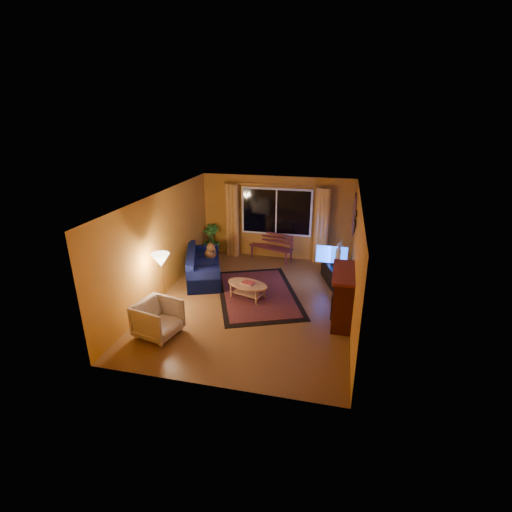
% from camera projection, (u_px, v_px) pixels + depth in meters
% --- Properties ---
extents(floor, '(4.50, 6.00, 0.02)m').
position_uv_depth(floor, '(253.00, 302.00, 8.84)').
color(floor, brown).
rests_on(floor, ground).
extents(ceiling, '(4.50, 6.00, 0.02)m').
position_uv_depth(ceiling, '(253.00, 197.00, 7.92)').
color(ceiling, white).
rests_on(ceiling, ground).
extents(wall_back, '(4.50, 0.02, 2.50)m').
position_uv_depth(wall_back, '(276.00, 218.00, 11.11)').
color(wall_back, '#C68028').
rests_on(wall_back, ground).
extents(wall_left, '(0.02, 6.00, 2.50)m').
position_uv_depth(wall_left, '(161.00, 245.00, 8.86)').
color(wall_left, '#C68028').
rests_on(wall_left, ground).
extents(wall_right, '(0.02, 6.00, 2.50)m').
position_uv_depth(wall_right, '(356.00, 261.00, 7.90)').
color(wall_right, '#C68028').
rests_on(wall_right, ground).
extents(window, '(2.00, 0.02, 1.30)m').
position_uv_depth(window, '(276.00, 212.00, 10.98)').
color(window, black).
rests_on(window, wall_back).
extents(curtain_rod, '(3.20, 0.03, 0.03)m').
position_uv_depth(curtain_rod, '(277.00, 185.00, 10.65)').
color(curtain_rod, '#BF8C3F').
rests_on(curtain_rod, wall_back).
extents(curtain_left, '(0.36, 0.36, 2.24)m').
position_uv_depth(curtain_left, '(232.00, 220.00, 11.33)').
color(curtain_left, gold).
rests_on(curtain_left, ground).
extents(curtain_right, '(0.36, 0.36, 2.24)m').
position_uv_depth(curtain_right, '(321.00, 226.00, 10.76)').
color(curtain_right, gold).
rests_on(curtain_right, ground).
extents(bench, '(1.38, 0.80, 0.40)m').
position_uv_depth(bench, '(271.00, 254.00, 11.27)').
color(bench, '#531E26').
rests_on(bench, ground).
extents(potted_plant, '(0.63, 0.63, 0.99)m').
position_uv_depth(potted_plant, '(211.00, 240.00, 11.54)').
color(potted_plant, '#235B1E').
rests_on(potted_plant, ground).
extents(sofa, '(1.46, 2.11, 0.78)m').
position_uv_depth(sofa, '(204.00, 265.00, 9.92)').
color(sofa, '#0A1148').
rests_on(sofa, ground).
extents(dog, '(0.37, 0.47, 0.46)m').
position_uv_depth(dog, '(211.00, 252.00, 10.22)').
color(dog, brown).
rests_on(dog, sofa).
extents(armchair, '(0.89, 0.92, 0.80)m').
position_uv_depth(armchair, '(158.00, 317.00, 7.37)').
color(armchair, '#C1B2AF').
rests_on(armchair, ground).
extents(floor_lamp, '(0.27, 0.27, 1.34)m').
position_uv_depth(floor_lamp, '(163.00, 282.00, 8.26)').
color(floor_lamp, '#BF8C3F').
rests_on(floor_lamp, ground).
extents(rug, '(2.83, 3.42, 0.02)m').
position_uv_depth(rug, '(257.00, 293.00, 9.20)').
color(rug, maroon).
rests_on(rug, ground).
extents(coffee_table, '(1.32, 1.32, 0.38)m').
position_uv_depth(coffee_table, '(248.00, 291.00, 8.94)').
color(coffee_table, tan).
rests_on(coffee_table, ground).
extents(tv_console, '(0.75, 1.24, 0.49)m').
position_uv_depth(tv_console, '(334.00, 274.00, 9.74)').
color(tv_console, black).
rests_on(tv_console, ground).
extents(television, '(0.15, 1.00, 0.57)m').
position_uv_depth(television, '(336.00, 255.00, 9.55)').
color(television, black).
rests_on(television, tv_console).
extents(fireplace, '(0.40, 1.20, 1.10)m').
position_uv_depth(fireplace, '(343.00, 298.00, 7.84)').
color(fireplace, maroon).
rests_on(fireplace, ground).
extents(mirror_cluster, '(0.06, 0.60, 0.56)m').
position_uv_depth(mirror_cluster, '(355.00, 220.00, 8.89)').
color(mirror_cluster, black).
rests_on(mirror_cluster, wall_right).
extents(painting, '(0.04, 0.76, 0.96)m').
position_uv_depth(painting, '(354.00, 214.00, 9.99)').
color(painting, '#DA5D23').
rests_on(painting, wall_right).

